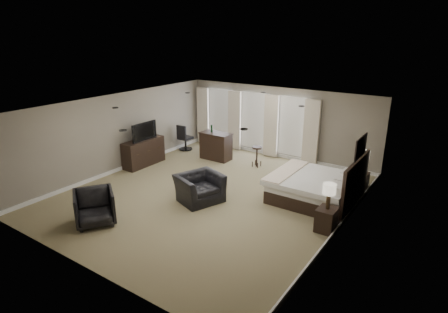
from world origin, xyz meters
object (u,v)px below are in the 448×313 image
Objects in this scene: tv at (143,138)px; desk_chair at (185,137)px; nightstand_near at (326,219)px; bar_stool_right at (257,157)px; bar_stool_left at (204,142)px; nightstand_far at (360,181)px; dresser at (144,152)px; lamp_far at (363,162)px; lamp_near at (329,196)px; armchair_near at (199,183)px; bed at (315,176)px; bar_counter at (216,146)px; armchair_far at (94,206)px.

desk_chair is at bearing -2.01° from tv.
desk_chair reaches higher than nightstand_near.
bar_stool_left is at bearing 170.20° from bar_stool_right.
dresser is at bearing -163.25° from nightstand_far.
tv is at bearing -163.25° from nightstand_far.
bar_stool_right is 3.31m from desk_chair.
tv is (-6.92, -2.08, 0.12)m from lamp_far.
nightstand_far is 0.86× the size of lamp_near.
armchair_near reaches higher than bar_stool_right.
bed is at bearing 5.99° from dresser.
lamp_far is 7.23m from tv.
lamp_far is at bearing 1.46° from bar_counter.
bar_stool_left is (0.72, 2.54, -0.11)m from dresser.
armchair_far is 1.33× the size of bar_stool_left.
bar_counter is (-5.19, -0.13, 0.23)m from nightstand_far.
bar_counter is at bearing 151.93° from lamp_near.
tv is at bearing 0.00° from dresser.
nightstand_near is 1.06× the size of nightstand_far.
lamp_far is at bearing -73.25° from tv.
nightstand_near is 2.96m from lamp_far.
bed is 3.04m from bar_stool_right.
dresser is 2.20× the size of bar_stool_right.
armchair_far is (-1.32, -2.48, -0.04)m from armchair_near.
dresser reaches higher than bar_stool_right.
bar_stool_right is (-3.54, 2.90, 0.08)m from nightstand_near.
bed is at bearing 168.15° from desk_chair.
lamp_far is 7.24m from dresser.
lamp_far is at bearing 58.46° from bed.
desk_chair is at bearing 53.16° from armchair_far.
dresser is at bearing 173.27° from nightstand_near.
armchair_near is 1.66× the size of bar_stool_left.
nightstand_far is (0.00, 2.90, -0.02)m from nightstand_near.
bed is 2.35× the size of armchair_far.
bar_stool_left is (0.72, 2.54, -0.64)m from tv.
bar_counter is 1.59× the size of bar_stool_right.
lamp_far is 0.67× the size of desk_chair.
tv is at bearing -105.80° from bar_stool_left.
nightstand_near is at bearing -90.00° from lamp_far.
bar_stool_right is at bearing 179.98° from nightstand_far.
armchair_far is (2.10, -3.69, -0.53)m from tv.
nightstand_near is 0.55× the size of desk_chair.
lamp_far reaches higher than bar_stool_right.
bar_stool_left is at bearing 175.75° from lamp_far.
desk_chair is (-1.65, 0.24, 0.01)m from bar_counter.
bar_stool_right is at bearing 21.09° from armchair_near.
bed is at bearing -34.41° from armchair_near.
dresser is at bearing -174.01° from bed.
lamp_near is at bearing 0.00° from nightstand_near.
dresser is (-6.92, -2.08, -0.42)m from lamp_far.
bed reaches higher than desk_chair.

